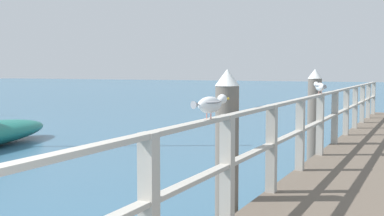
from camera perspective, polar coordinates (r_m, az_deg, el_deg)
pier_railing at (r=10.22m, az=14.98°, el=-0.69°), size 0.12×17.04×1.11m
dock_piling_near at (r=6.10m, az=3.93°, el=-4.99°), size 0.29×0.29×2.01m
dock_piling_far at (r=10.85m, az=13.52°, el=-0.97°), size 0.29×0.29×2.01m
seagull_foreground at (r=4.58m, az=2.05°, el=0.47°), size 0.24×0.47×0.21m
seagull_background at (r=9.38m, az=14.12°, el=2.36°), size 0.30×0.42×0.21m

